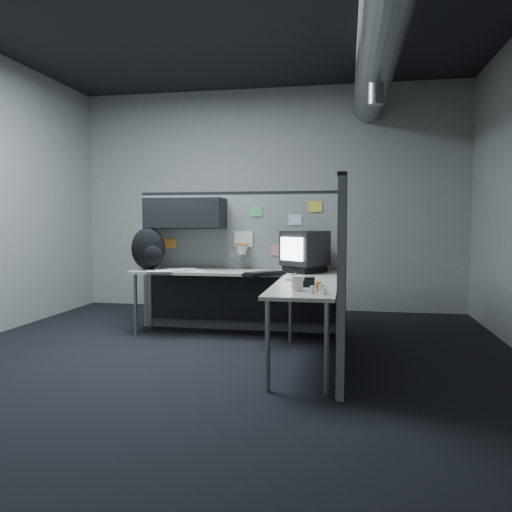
% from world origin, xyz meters
% --- Properties ---
extents(room, '(5.62, 5.62, 3.22)m').
position_xyz_m(room, '(0.56, 0.00, 2.10)').
color(room, black).
rests_on(room, ground).
extents(partition_back, '(2.44, 0.42, 1.63)m').
position_xyz_m(partition_back, '(-0.25, 1.23, 1.00)').
color(partition_back, slate).
rests_on(partition_back, ground).
extents(partition_right, '(0.07, 2.23, 1.63)m').
position_xyz_m(partition_right, '(1.10, 0.22, 0.82)').
color(partition_right, slate).
rests_on(partition_right, ground).
extents(desk, '(2.31, 2.11, 0.73)m').
position_xyz_m(desk, '(0.15, 0.70, 0.61)').
color(desk, '#B6B1A4').
rests_on(desk, ground).
extents(monitor, '(0.55, 0.55, 0.45)m').
position_xyz_m(monitor, '(0.69, 0.97, 0.96)').
color(monitor, black).
rests_on(monitor, desk).
extents(keyboard, '(0.42, 0.46, 0.04)m').
position_xyz_m(keyboard, '(0.31, 0.60, 0.75)').
color(keyboard, black).
rests_on(keyboard, desk).
extents(mouse, '(0.26, 0.27, 0.05)m').
position_xyz_m(mouse, '(0.68, 0.26, 0.75)').
color(mouse, black).
rests_on(mouse, desk).
extents(phone, '(0.22, 0.23, 0.10)m').
position_xyz_m(phone, '(0.76, -0.16, 0.77)').
color(phone, black).
rests_on(phone, desk).
extents(bottles, '(0.13, 0.17, 0.08)m').
position_xyz_m(bottles, '(0.93, -0.58, 0.76)').
color(bottles, silver).
rests_on(bottles, desk).
extents(cup, '(0.11, 0.11, 0.12)m').
position_xyz_m(cup, '(0.75, -0.47, 0.79)').
color(cup, beige).
rests_on(cup, desk).
extents(papers, '(0.71, 0.60, 0.01)m').
position_xyz_m(papers, '(-0.74, 0.88, 0.74)').
color(papers, white).
rests_on(papers, desk).
extents(backpack, '(0.47, 0.42, 0.48)m').
position_xyz_m(backpack, '(-1.09, 0.94, 0.97)').
color(backpack, black).
rests_on(backpack, desk).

